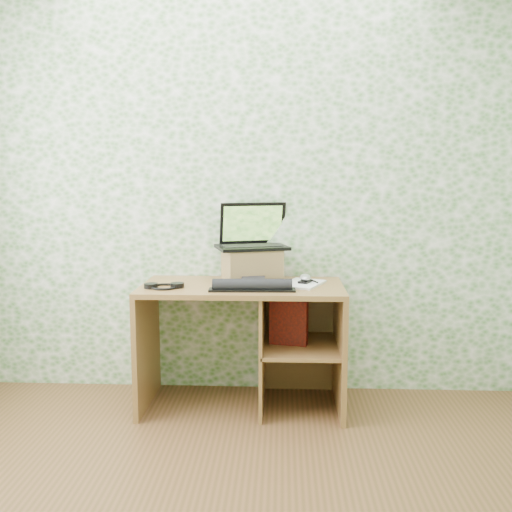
{
  "coord_description": "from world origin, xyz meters",
  "views": [
    {
      "loc": [
        0.24,
        -1.88,
        1.4
      ],
      "look_at": [
        0.09,
        1.39,
        0.93
      ],
      "focal_mm": 40.0,
      "sensor_mm": 36.0,
      "label": 1
    }
  ],
  "objects_px": {
    "desk": "(255,328)",
    "laptop": "(252,237)",
    "riser": "(252,265)",
    "keyboard": "(253,284)",
    "notepad": "(303,284)"
  },
  "relations": [
    {
      "from": "riser",
      "to": "keyboard",
      "type": "xyz_separation_m",
      "value": [
        0.02,
        -0.25,
        -0.08
      ]
    },
    {
      "from": "notepad",
      "to": "riser",
      "type": "bearing_deg",
      "value": -178.59
    },
    {
      "from": "riser",
      "to": "keyboard",
      "type": "height_order",
      "value": "riser"
    },
    {
      "from": "desk",
      "to": "laptop",
      "type": "height_order",
      "value": "laptop"
    },
    {
      "from": "desk",
      "to": "riser",
      "type": "bearing_deg",
      "value": 103.69
    },
    {
      "from": "riser",
      "to": "notepad",
      "type": "xyz_separation_m",
      "value": [
        0.31,
        -0.12,
        -0.09
      ]
    },
    {
      "from": "desk",
      "to": "riser",
      "type": "distance_m",
      "value": 0.39
    },
    {
      "from": "keyboard",
      "to": "notepad",
      "type": "height_order",
      "value": "keyboard"
    },
    {
      "from": "keyboard",
      "to": "notepad",
      "type": "xyz_separation_m",
      "value": [
        0.29,
        0.13,
        -0.02
      ]
    },
    {
      "from": "laptop",
      "to": "notepad",
      "type": "relative_size",
      "value": 1.69
    },
    {
      "from": "desk",
      "to": "laptop",
      "type": "distance_m",
      "value": 0.56
    },
    {
      "from": "desk",
      "to": "keyboard",
      "type": "relative_size",
      "value": 2.44
    },
    {
      "from": "desk",
      "to": "notepad",
      "type": "xyz_separation_m",
      "value": [
        0.28,
        -0.01,
        0.28
      ]
    },
    {
      "from": "riser",
      "to": "desk",
      "type": "bearing_deg",
      "value": -76.31
    },
    {
      "from": "riser",
      "to": "notepad",
      "type": "bearing_deg",
      "value": -21.84
    }
  ]
}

